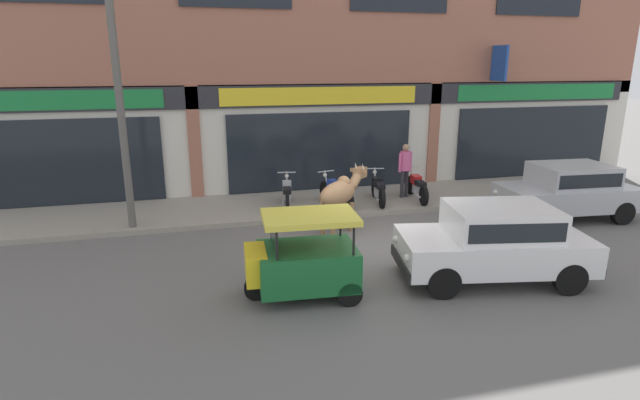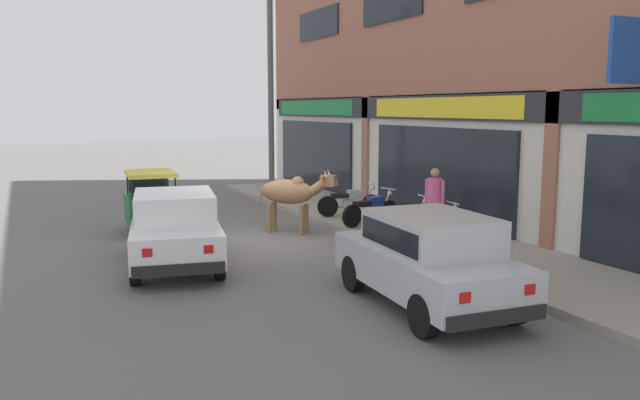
# 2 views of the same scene
# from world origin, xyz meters

# --- Properties ---
(ground_plane) EXTENTS (90.00, 90.00, 0.00)m
(ground_plane) POSITION_xyz_m (0.00, 0.00, 0.00)
(ground_plane) COLOR #605E5B
(sidewalk) EXTENTS (19.00, 2.88, 0.14)m
(sidewalk) POSITION_xyz_m (0.00, 3.64, 0.07)
(sidewalk) COLOR gray
(sidewalk) RESTS_ON ground
(shop_building) EXTENTS (23.00, 1.40, 9.99)m
(shop_building) POSITION_xyz_m (0.00, 5.34, 4.80)
(shop_building) COLOR #9E604C
(shop_building) RESTS_ON ground
(cow) EXTENTS (1.73, 1.62, 1.61)m
(cow) POSITION_xyz_m (-0.57, 1.12, 1.01)
(cow) COLOR #936B47
(cow) RESTS_ON ground
(car_0) EXTENTS (3.80, 2.23, 1.46)m
(car_0) POSITION_xyz_m (1.51, -2.17, 0.81)
(car_0) COLOR black
(car_0) RESTS_ON ground
(car_1) EXTENTS (3.71, 1.87, 1.46)m
(car_1) POSITION_xyz_m (5.63, 0.78, 0.81)
(car_1) COLOR black
(car_1) RESTS_ON ground
(auto_rickshaw) EXTENTS (2.03, 1.28, 1.52)m
(auto_rickshaw) POSITION_xyz_m (-2.17, -1.95, 0.66)
(auto_rickshaw) COLOR black
(auto_rickshaw) RESTS_ON ground
(motorcycle_0) EXTENTS (0.62, 1.80, 0.88)m
(motorcycle_0) POSITION_xyz_m (-1.45, 3.23, 0.52)
(motorcycle_0) COLOR black
(motorcycle_0) RESTS_ON sidewalk
(motorcycle_1) EXTENTS (0.65, 1.79, 0.88)m
(motorcycle_1) POSITION_xyz_m (-0.09, 3.09, 0.52)
(motorcycle_1) COLOR black
(motorcycle_1) RESTS_ON sidewalk
(motorcycle_2) EXTENTS (0.63, 1.80, 0.88)m
(motorcycle_2) POSITION_xyz_m (1.18, 3.09, 0.52)
(motorcycle_2) COLOR black
(motorcycle_2) RESTS_ON sidewalk
(motorcycle_3) EXTENTS (0.55, 1.81, 0.88)m
(motorcycle_3) POSITION_xyz_m (2.37, 3.06, 0.52)
(motorcycle_3) COLOR black
(motorcycle_3) RESTS_ON sidewalk
(pedestrian) EXTENTS (0.47, 0.32, 1.60)m
(pedestrian) POSITION_xyz_m (2.13, 3.41, 1.12)
(pedestrian) COLOR #2D2D33
(pedestrian) RESTS_ON sidewalk
(utility_pole) EXTENTS (0.18, 0.18, 6.36)m
(utility_pole) POSITION_xyz_m (-5.46, 2.50, 3.32)
(utility_pole) COLOR #595651
(utility_pole) RESTS_ON sidewalk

